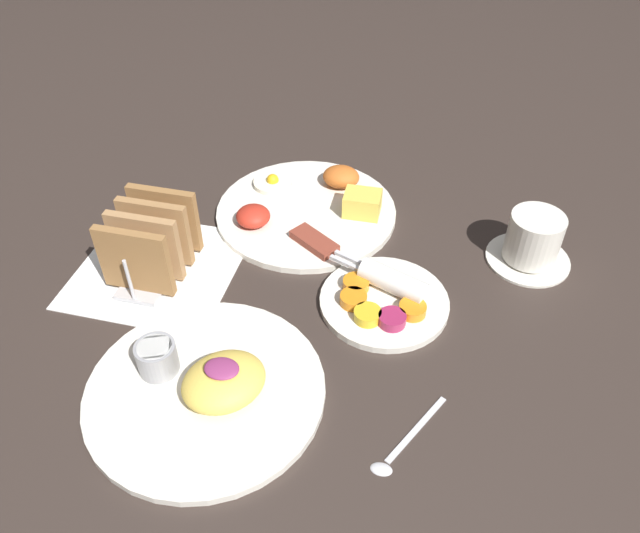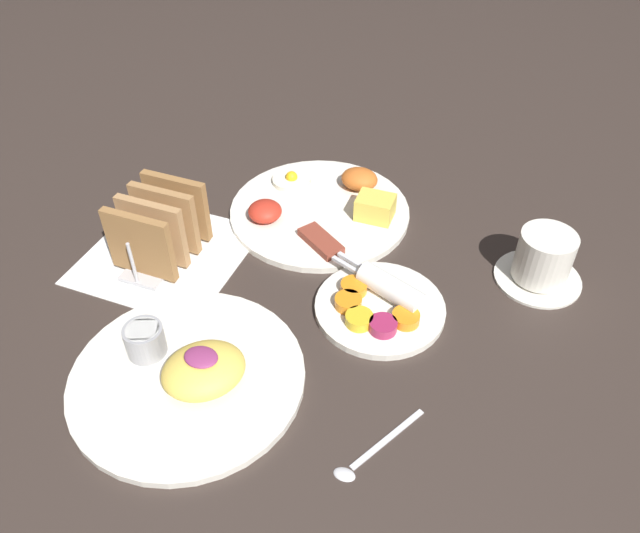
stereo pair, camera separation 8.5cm
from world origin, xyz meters
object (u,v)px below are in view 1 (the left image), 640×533
at_px(plate_condiments, 384,298).
at_px(coffee_cup, 533,241).
at_px(toast_rack, 151,241).
at_px(plate_foreground, 206,385).
at_px(plate_breakfast, 309,208).

relative_size(plate_condiments, coffee_cup, 1.44).
xyz_separation_m(toast_rack, coffee_cup, (0.51, 0.15, -0.02)).
bearing_deg(toast_rack, plate_foreground, -51.26).
xyz_separation_m(plate_breakfast, coffee_cup, (0.34, -0.03, 0.03)).
distance_m(plate_condiments, coffee_cup, 0.23).
bearing_deg(toast_rack, plate_condiments, 1.27).
bearing_deg(coffee_cup, plate_foreground, -137.65).
distance_m(toast_rack, coffee_cup, 0.53).
bearing_deg(toast_rack, coffee_cup, 15.91).
bearing_deg(plate_condiments, toast_rack, -178.73).
bearing_deg(plate_breakfast, toast_rack, -134.55).
distance_m(plate_breakfast, plate_foreground, 0.37).
height_order(plate_breakfast, coffee_cup, coffee_cup).
distance_m(plate_breakfast, coffee_cup, 0.34).
relative_size(plate_foreground, coffee_cup, 2.33).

